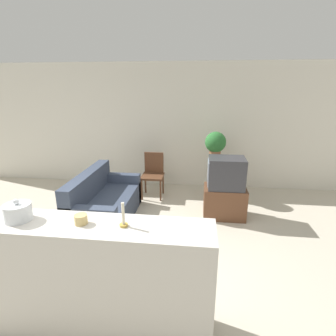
# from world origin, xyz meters

# --- Properties ---
(ground_plane) EXTENTS (14.00, 14.00, 0.00)m
(ground_plane) POSITION_xyz_m (0.00, 0.00, 0.00)
(ground_plane) COLOR beige
(wall_back) EXTENTS (9.00, 0.06, 2.70)m
(wall_back) POSITION_xyz_m (0.00, 3.43, 1.35)
(wall_back) COLOR silver
(wall_back) RESTS_ON ground_plane
(couch) EXTENTS (0.81, 1.63, 0.84)m
(couch) POSITION_xyz_m (-0.49, 1.53, 0.30)
(couch) COLOR #384256
(couch) RESTS_ON ground_plane
(tv_stand) EXTENTS (0.71, 0.49, 0.54)m
(tv_stand) POSITION_xyz_m (1.54, 1.91, 0.27)
(tv_stand) COLOR brown
(tv_stand) RESTS_ON ground_plane
(television) EXTENTS (0.61, 0.47, 0.52)m
(television) POSITION_xyz_m (1.54, 1.91, 0.80)
(television) COLOR #333338
(television) RESTS_ON tv_stand
(wooden_chair) EXTENTS (0.44, 0.44, 0.90)m
(wooden_chair) POSITION_xyz_m (0.15, 2.70, 0.50)
(wooden_chair) COLOR brown
(wooden_chair) RESTS_ON ground_plane
(plant_stand) EXTENTS (0.20, 0.20, 0.85)m
(plant_stand) POSITION_xyz_m (1.39, 2.76, 0.43)
(plant_stand) COLOR brown
(plant_stand) RESTS_ON ground_plane
(potted_plant) EXTENTS (0.41, 0.41, 0.51)m
(potted_plant) POSITION_xyz_m (1.39, 2.76, 1.13)
(potted_plant) COLOR #8E5B3D
(potted_plant) RESTS_ON plant_stand
(foreground_counter) EXTENTS (2.45, 0.44, 1.10)m
(foreground_counter) POSITION_xyz_m (0.00, -0.51, 0.55)
(foreground_counter) COLOR beige
(foreground_counter) RESTS_ON ground_plane
(decorative_bowl) EXTENTS (0.22, 0.22, 0.19)m
(decorative_bowl) POSITION_xyz_m (-0.44, -0.51, 1.17)
(decorative_bowl) COLOR silver
(decorative_bowl) RESTS_ON foreground_counter
(candle_jar) EXTENTS (0.11, 0.11, 0.08)m
(candle_jar) POSITION_xyz_m (0.11, -0.51, 1.14)
(candle_jar) COLOR tan
(candle_jar) RESTS_ON foreground_counter
(candlestick) EXTENTS (0.07, 0.07, 0.21)m
(candlestick) POSITION_xyz_m (0.48, -0.51, 1.16)
(candlestick) COLOR #B7933D
(candlestick) RESTS_ON foreground_counter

